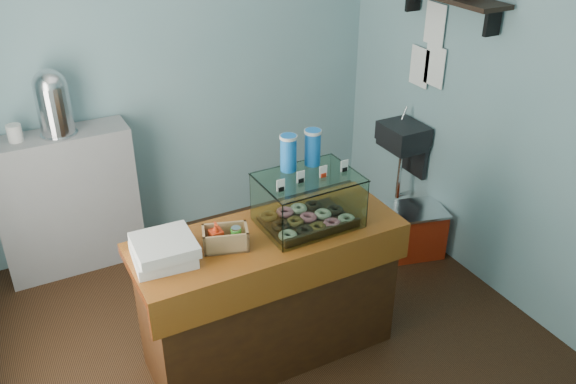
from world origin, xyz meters
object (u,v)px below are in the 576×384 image
counter (269,294)px  display_case (306,196)px  coffee_urn (53,101)px  red_cooler (413,231)px

counter → display_case: (0.26, 0.03, 0.61)m
display_case → coffee_urn: 1.93m
display_case → coffee_urn: (-1.13, 1.54, 0.28)m
counter → display_case: 0.67m
display_case → counter: bearing=-175.2°
counter → coffee_urn: size_ratio=3.39×
red_cooler → display_case: bearing=-145.5°
counter → coffee_urn: (-0.87, 1.56, 0.89)m
display_case → red_cooler: bearing=19.1°
red_cooler → coffee_urn: bearing=170.1°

